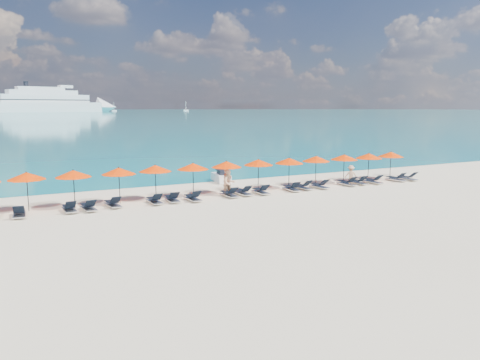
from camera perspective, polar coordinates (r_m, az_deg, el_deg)
name	(u,v)px	position (r m, az deg, el deg)	size (l,w,h in m)	color
ground	(263,207)	(27.78, 2.77, -3.31)	(1400.00, 1400.00, 0.00)	beige
sea	(15,111)	(683.80, -25.71, 7.58)	(1600.00, 1300.00, 0.01)	#1FA9B2
cruise_ship	(59,103)	(550.75, -21.24, 8.76)	(137.13, 53.32, 37.83)	silver
sailboat_near	(114,110)	(613.57, -15.09, 8.20)	(6.17, 2.06, 11.30)	silver
sailboat_far	(186,110)	(633.17, -6.61, 8.47)	(6.80, 2.27, 12.47)	silver
jetski	(221,177)	(36.98, -2.32, 0.37)	(1.34, 2.72, 0.93)	white
beachgoer_a	(227,181)	(31.69, -1.58, -0.16)	(0.64, 0.42, 1.75)	tan
beachgoer_b	(229,183)	(30.99, -1.34, -0.38)	(0.85, 0.49, 1.74)	tan
beachgoer_c	(351,175)	(36.50, 13.37, 0.59)	(0.96, 0.44, 1.48)	tan
umbrella_1	(27,176)	(28.96, -24.58, 0.45)	(2.10, 2.10, 2.28)	black
umbrella_2	(73,174)	(28.92, -19.66, 0.73)	(2.10, 2.10, 2.28)	black
umbrella_3	(119,171)	(29.32, -14.56, 1.07)	(2.10, 2.10, 2.28)	black
umbrella_4	(155,168)	(30.09, -10.29, 1.41)	(2.10, 2.10, 2.28)	black
umbrella_5	(193,166)	(30.76, -5.76, 1.67)	(2.10, 2.10, 2.28)	black
umbrella_6	(227,164)	(31.70, -1.65, 1.92)	(2.10, 2.10, 2.28)	black
umbrella_7	(258,162)	(32.84, 2.26, 2.17)	(2.10, 2.10, 2.28)	black
umbrella_8	(289,161)	(33.97, 6.02, 2.35)	(2.10, 2.10, 2.28)	black
umbrella_9	(316,159)	(35.53, 9.25, 2.57)	(2.10, 2.10, 2.28)	black
umbrella_10	(344,157)	(37.06, 12.59, 2.73)	(2.10, 2.10, 2.28)	black
umbrella_11	(369,156)	(38.50, 15.43, 2.85)	(2.10, 2.10, 2.28)	black
umbrella_12	(391,154)	(40.28, 17.93, 2.99)	(2.10, 2.10, 2.28)	black
lounger_2	(19,213)	(27.83, -25.33, -3.65)	(0.69, 1.72, 0.66)	silver
lounger_3	(69,208)	(28.07, -20.09, -3.23)	(0.68, 1.72, 0.66)	silver
lounger_4	(89,207)	(28.07, -17.98, -3.12)	(0.79, 1.75, 0.66)	silver
lounger_5	(113,203)	(28.62, -15.24, -2.77)	(0.79, 1.75, 0.66)	silver
lounger_6	(155,200)	(29.03, -10.36, -2.43)	(0.68, 1.72, 0.66)	silver
lounger_7	(172,198)	(29.42, -8.27, -2.23)	(0.70, 1.73, 0.66)	silver
lounger_8	(193,197)	(29.56, -5.78, -2.13)	(0.67, 1.72, 0.66)	silver
lounger_9	(229,194)	(30.67, -1.32, -1.68)	(0.70, 1.73, 0.66)	silver
lounger_10	(243,192)	(31.30, 0.37, -1.46)	(0.69, 1.73, 0.66)	silver
lounger_11	(261,191)	(31.76, 2.55, -1.32)	(0.63, 1.70, 0.66)	silver
lounger_12	(292,188)	(33.04, 6.31, -0.96)	(0.70, 1.73, 0.66)	silver
lounger_13	(302,186)	(33.77, 7.62, -0.77)	(0.78, 1.75, 0.66)	silver
lounger_14	(319,185)	(34.42, 9.65, -0.64)	(0.77, 1.75, 0.66)	silver
lounger_15	(347,183)	(36.01, 12.95, -0.32)	(0.69, 1.72, 0.66)	silver
lounger_16	(358,182)	(36.75, 14.21, -0.18)	(0.63, 1.70, 0.66)	silver
lounger_17	(373,181)	(37.48, 15.90, -0.08)	(0.71, 1.73, 0.66)	silver
lounger_18	(396,178)	(39.23, 18.49, 0.19)	(0.72, 1.73, 0.66)	silver
lounger_19	(407,178)	(39.94, 19.74, 0.28)	(0.79, 1.76, 0.66)	silver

